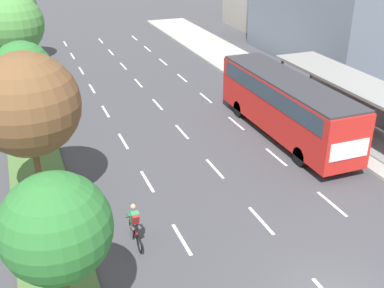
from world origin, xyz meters
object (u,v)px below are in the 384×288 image
object	(u,v)px
cyclist	(135,226)
median_tree_fourth	(13,24)
median_tree_third	(23,72)
bus_shelter	(356,99)
bus	(286,101)
median_tree_second	(28,105)
median_tree_fifth	(10,8)
median_tree_nearest	(56,228)

from	to	relation	value
cyclist	median_tree_fourth	size ratio (longest dim) A/B	0.27
median_tree_third	cyclist	bearing A→B (deg)	-76.66
bus_shelter	median_tree_fourth	distance (m)	22.77
bus	median_tree_second	xyz separation A→B (m)	(-13.53, -2.16, 2.44)
bus	median_tree_second	distance (m)	13.92
median_tree_second	median_tree_fifth	xyz separation A→B (m)	(0.20, 23.39, 0.07)
median_tree_second	median_tree_fourth	xyz separation A→B (m)	(0.12, 15.60, 0.25)
median_tree_fifth	bus_shelter	bearing A→B (deg)	-51.14
median_tree_third	median_tree_fourth	size ratio (longest dim) A/B	0.78
cyclist	median_tree_fourth	distance (m)	20.68
bus_shelter	median_tree_nearest	xyz separation A→B (m)	(-17.70, -9.34, 1.82)
bus_shelter	median_tree_fifth	xyz separation A→B (m)	(-17.61, 21.85, 2.70)
median_tree_fourth	median_tree_fifth	xyz separation A→B (m)	(0.08, 7.80, -0.18)
bus	cyclist	bearing A→B (deg)	-147.61
bus_shelter	median_tree_third	world-z (taller)	median_tree_third
bus_shelter	bus	bearing A→B (deg)	171.84
median_tree_fifth	median_tree_second	bearing A→B (deg)	-90.49
bus_shelter	median_tree_fourth	world-z (taller)	median_tree_fourth
median_tree_second	median_tree_fourth	world-z (taller)	median_tree_fourth
bus	median_tree_third	distance (m)	14.61
median_tree_nearest	median_tree_fifth	xyz separation A→B (m)	(0.09, 31.19, 0.88)
median_tree_fourth	cyclist	bearing A→B (deg)	-81.69
cyclist	median_tree_fourth	bearing A→B (deg)	98.31
bus_shelter	cyclist	size ratio (longest dim) A/B	6.84
median_tree_fourth	median_tree_fifth	world-z (taller)	median_tree_fourth
bus	median_tree_second	bearing A→B (deg)	-170.95
bus	median_tree_fifth	distance (m)	25.20
median_tree_second	median_tree_third	world-z (taller)	median_tree_second
bus	cyclist	distance (m)	12.47
bus	median_tree_fourth	world-z (taller)	median_tree_fourth
cyclist	median_tree_fifth	bearing A→B (deg)	95.85
bus_shelter	median_tree_second	distance (m)	18.07
median_tree_nearest	median_tree_fourth	xyz separation A→B (m)	(0.01, 23.39, 1.06)
cyclist	median_tree_second	xyz separation A→B (m)	(-3.06, 4.49, 3.71)
bus	median_tree_nearest	bearing A→B (deg)	-143.44
bus_shelter	median_tree_second	size ratio (longest dim) A/B	1.90
median_tree_second	median_tree_fifth	world-z (taller)	median_tree_fifth
bus	median_tree_nearest	world-z (taller)	median_tree_nearest
median_tree_nearest	median_tree_fourth	world-z (taller)	median_tree_fourth
median_tree_second	median_tree_fifth	bearing A→B (deg)	89.51
bus	median_tree_third	bearing A→B (deg)	157.14
cyclist	median_tree_nearest	xyz separation A→B (m)	(-2.95, -3.31, 2.90)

